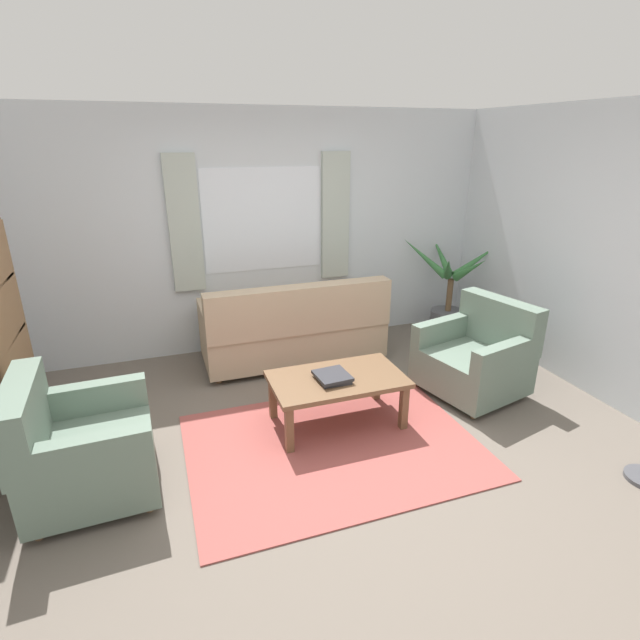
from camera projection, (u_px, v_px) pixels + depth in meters
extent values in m
plane|color=#6B6056|center=(333.00, 446.00, 3.83)|extent=(6.24, 6.24, 0.00)
cube|color=silver|center=(262.00, 233.00, 5.36)|extent=(5.32, 0.12, 2.60)
cube|color=silver|center=(622.00, 259.00, 4.19)|extent=(0.12, 4.40, 2.60)
cube|color=white|center=(263.00, 220.00, 5.26)|extent=(1.30, 0.01, 1.10)
cube|color=#B2BCB2|center=(185.00, 225.00, 4.98)|extent=(0.32, 0.06, 1.40)
cube|color=#B2BCB2|center=(335.00, 216.00, 5.49)|extent=(0.32, 0.06, 1.40)
cube|color=#9E4C47|center=(333.00, 446.00, 3.82)|extent=(2.24, 1.66, 0.01)
cube|color=tan|center=(293.00, 337.00, 5.27)|extent=(1.90, 0.80, 0.38)
cube|color=tan|center=(301.00, 309.00, 4.84)|extent=(1.90, 0.20, 0.48)
cube|color=tan|center=(366.00, 302.00, 5.43)|extent=(0.16, 0.80, 0.24)
cube|color=tan|center=(209.00, 320.00, 4.89)|extent=(0.16, 0.80, 0.24)
cylinder|color=brown|center=(353.00, 336.00, 5.87)|extent=(0.06, 0.06, 0.06)
cylinder|color=brown|center=(212.00, 356.00, 5.35)|extent=(0.06, 0.06, 0.06)
cylinder|color=brown|center=(374.00, 356.00, 5.34)|extent=(0.06, 0.06, 0.06)
cylinder|color=brown|center=(219.00, 379.00, 4.82)|extent=(0.06, 0.06, 0.06)
cube|color=slate|center=(93.00, 461.00, 3.27)|extent=(0.83, 0.87, 0.36)
cube|color=slate|center=(24.00, 418.00, 3.01)|extent=(0.21, 0.85, 0.46)
cube|color=slate|center=(82.00, 455.00, 2.86)|extent=(0.80, 0.15, 0.22)
cube|color=slate|center=(88.00, 398.00, 3.48)|extent=(0.80, 0.15, 0.22)
cylinder|color=brown|center=(149.00, 507.00, 3.16)|extent=(0.05, 0.05, 0.06)
cylinder|color=brown|center=(144.00, 448.00, 3.75)|extent=(0.05, 0.05, 0.06)
cylinder|color=brown|center=(39.00, 534.00, 2.94)|extent=(0.05, 0.05, 0.06)
cylinder|color=brown|center=(52.00, 468.00, 3.53)|extent=(0.05, 0.05, 0.06)
cube|color=slate|center=(471.00, 369.00, 4.56)|extent=(0.97, 1.00, 0.36)
cube|color=slate|center=(499.00, 322.00, 4.59)|extent=(0.37, 0.86, 0.46)
cube|color=slate|center=(445.00, 329.00, 4.75)|extent=(0.81, 0.30, 0.22)
cube|color=slate|center=(507.00, 355.00, 4.18)|extent=(0.81, 0.30, 0.22)
cylinder|color=brown|center=(419.00, 383.00, 4.75)|extent=(0.05, 0.05, 0.06)
cylinder|color=brown|center=(474.00, 415.00, 4.21)|extent=(0.05, 0.05, 0.06)
cylinder|color=brown|center=(464.00, 368.00, 5.07)|extent=(0.05, 0.05, 0.06)
cylinder|color=brown|center=(520.00, 395.00, 4.53)|extent=(0.05, 0.05, 0.06)
cube|color=brown|center=(337.00, 379.00, 3.99)|extent=(1.10, 0.64, 0.04)
cube|color=brown|center=(289.00, 430.00, 3.69)|extent=(0.06, 0.06, 0.40)
cube|color=brown|center=(404.00, 408.00, 3.99)|extent=(0.06, 0.06, 0.40)
cube|color=brown|center=(273.00, 398.00, 4.15)|extent=(0.06, 0.06, 0.40)
cube|color=brown|center=(376.00, 380.00, 4.45)|extent=(0.06, 0.06, 0.40)
cube|color=#2D2D33|center=(333.00, 379.00, 3.93)|extent=(0.25, 0.25, 0.03)
cube|color=#2D2D33|center=(332.00, 376.00, 3.92)|extent=(0.28, 0.30, 0.03)
cylinder|color=#56565B|center=(447.00, 322.00, 5.99)|extent=(0.41, 0.41, 0.30)
cylinder|color=brown|center=(449.00, 295.00, 5.86)|extent=(0.07, 0.07, 0.40)
cone|color=#38753D|center=(476.00, 260.00, 5.78)|extent=(0.57, 0.17, 0.43)
cone|color=#38753D|center=(441.00, 254.00, 6.01)|extent=(0.15, 0.58, 0.47)
cone|color=#38753D|center=(425.00, 258.00, 5.83)|extent=(0.47, 0.49, 0.50)
cone|color=#38753D|center=(448.00, 268.00, 5.48)|extent=(0.40, 0.48, 0.42)
cone|color=#38753D|center=(470.00, 269.00, 5.57)|extent=(0.23, 0.43, 0.39)
cube|color=olive|center=(5.00, 325.00, 3.95)|extent=(0.30, 0.04, 1.70)
cube|color=olive|center=(12.00, 344.00, 3.60)|extent=(0.02, 0.90, 1.70)
cube|color=olive|center=(15.00, 443.00, 3.85)|extent=(0.30, 0.86, 0.02)
cube|color=olive|center=(3.00, 396.00, 3.70)|extent=(0.30, 0.86, 0.02)
cube|color=orange|center=(10.00, 360.00, 3.97)|extent=(0.26, 0.05, 0.26)
cube|color=#2D2D33|center=(9.00, 367.00, 3.92)|extent=(0.24, 0.07, 0.21)
cube|color=#387F4C|center=(6.00, 372.00, 3.84)|extent=(0.25, 0.09, 0.20)
cube|color=orange|center=(4.00, 376.00, 3.77)|extent=(0.25, 0.05, 0.20)
cube|color=beige|center=(1.00, 381.00, 3.70)|extent=(0.25, 0.08, 0.19)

